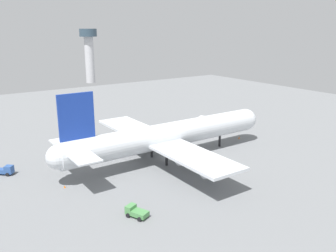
# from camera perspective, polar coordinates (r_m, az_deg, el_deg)

# --- Properties ---
(ground_plane) EXTENTS (265.71, 265.71, 0.00)m
(ground_plane) POSITION_cam_1_polar(r_m,az_deg,el_deg) (98.47, 0.00, -5.33)
(ground_plane) COLOR slate
(cargo_airplane) EXTENTS (66.43, 55.71, 21.11)m
(cargo_airplane) POSITION_cam_1_polar(r_m,az_deg,el_deg) (96.17, -0.08, -1.55)
(cargo_airplane) COLOR silver
(cargo_airplane) RESTS_ON ground_plane
(cargo_loader) EXTENTS (3.85, 4.88, 2.05)m
(cargo_loader) POSITION_cam_1_polar(r_m,az_deg,el_deg) (70.02, -5.20, -13.64)
(cargo_loader) COLOR #4C8C4C
(cargo_loader) RESTS_ON ground_plane
(fuel_truck) EXTENTS (4.03, 5.65, 1.98)m
(fuel_truck) POSITION_cam_1_polar(r_m,az_deg,el_deg) (137.74, 6.01, 1.12)
(fuel_truck) COLOR silver
(fuel_truck) RESTS_ON ground_plane
(baggage_tug) EXTENTS (4.85, 4.56, 2.38)m
(baggage_tug) POSITION_cam_1_polar(r_m,az_deg,el_deg) (96.77, -24.90, -6.51)
(baggage_tug) COLOR #2D5193
(baggage_tug) RESTS_ON ground_plane
(safety_cone_nose) EXTENTS (0.53, 0.53, 0.76)m
(safety_cone_nose) POSITION_cam_1_polar(r_m,az_deg,el_deg) (118.36, 11.42, -1.84)
(safety_cone_nose) COLOR orange
(safety_cone_nose) RESTS_ON ground_plane
(safety_cone_tail) EXTENTS (0.43, 0.43, 0.62)m
(safety_cone_tail) POSITION_cam_1_polar(r_m,az_deg,el_deg) (84.62, -16.37, -9.39)
(safety_cone_tail) COLOR orange
(safety_cone_tail) RESTS_ON ground_plane
(control_tower) EXTENTS (11.21, 11.21, 34.89)m
(control_tower) POSITION_cam_1_polar(r_m,az_deg,el_deg) (241.24, -12.65, 11.92)
(control_tower) COLOR silver
(control_tower) RESTS_ON ground_plane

